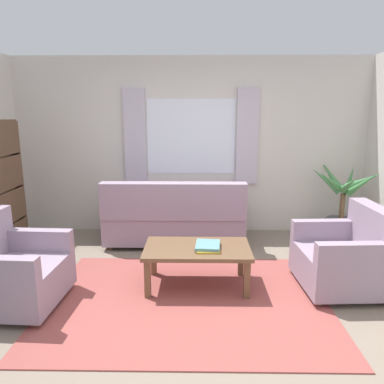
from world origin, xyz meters
name	(u,v)px	position (x,y,z in m)	size (l,w,h in m)	color
ground_plane	(187,301)	(0.00, 0.00, 0.00)	(6.24, 6.24, 0.00)	gray
wall_back	(191,146)	(0.00, 2.26, 1.30)	(5.32, 0.12, 2.60)	silver
window_with_curtains	(191,137)	(0.00, 2.18, 1.45)	(1.98, 0.07, 1.40)	white
area_rug	(187,300)	(0.00, 0.00, 0.01)	(2.72, 2.03, 0.01)	#9E4C47
couch	(175,218)	(-0.22, 1.58, 0.37)	(1.90, 0.82, 0.92)	#998499
armchair_left	(10,270)	(-1.67, -0.10, 0.35)	(0.86, 0.88, 0.88)	#998499
armchair_right	(346,257)	(1.64, 0.28, 0.35)	(0.86, 0.88, 0.88)	#998499
coffee_table	(197,252)	(0.10, 0.31, 0.38)	(1.10, 0.64, 0.44)	brown
book_stack_on_table	(208,246)	(0.21, 0.28, 0.46)	(0.27, 0.34, 0.05)	gold
potted_plant	(341,210)	(2.12, 1.70, 0.47)	(1.06, 1.16, 1.14)	#56565B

